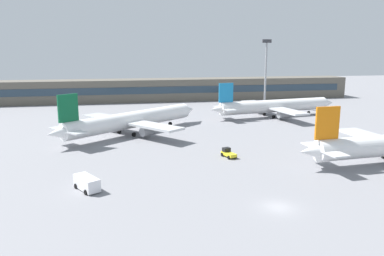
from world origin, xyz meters
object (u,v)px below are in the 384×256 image
at_px(airplane_far, 276,106).
at_px(baggage_tug_yellow, 228,153).
at_px(airplane_mid, 134,120).
at_px(service_van_white, 87,183).
at_px(floodlight_tower_west, 266,69).

relative_size(airplane_far, baggage_tug_yellow, 11.59).
bearing_deg(airplane_mid, service_van_white, -102.70).
distance_m(airplane_mid, airplane_far, 48.20).
bearing_deg(baggage_tug_yellow, floodlight_tower_west, 62.30).
bearing_deg(floodlight_tower_west, baggage_tug_yellow, -117.70).
bearing_deg(floodlight_tower_west, airplane_mid, -144.96).
height_order(airplane_far, service_van_white, airplane_far).
xyz_separation_m(airplane_mid, baggage_tug_yellow, (17.28, -25.47, -2.73)).
distance_m(airplane_far, baggage_tug_yellow, 50.58).
distance_m(service_van_white, floodlight_tower_west, 93.59).
xyz_separation_m(service_van_white, floodlight_tower_west, (57.27, 72.85, 13.11)).
distance_m(airplane_far, floodlight_tower_west, 20.78).
relative_size(service_van_white, floodlight_tower_west, 0.23).
relative_size(baggage_tug_yellow, service_van_white, 0.70).
relative_size(airplane_far, service_van_white, 8.17).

